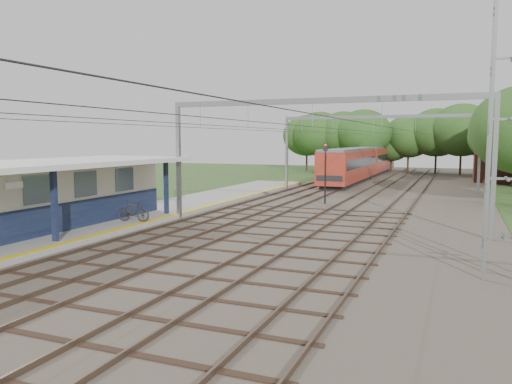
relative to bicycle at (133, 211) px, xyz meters
The scene contains 13 objects.
ground 13.18m from the bicycle, 63.15° to the right, with size 160.00×160.00×0.00m, color #2D4C1E.
ballast_bed 20.82m from the bicycle, 61.46° to the left, with size 18.00×90.00×0.10m, color #473D33.
platform 2.86m from the bicycle, 124.50° to the left, with size 5.00×52.00×0.35m, color gray.
yellow_stripe 2.44m from the bicycle, 73.16° to the left, with size 0.45×52.00×0.01m, color yellow.
station_building 5.68m from the bicycle, 121.88° to the right, with size 3.41×18.00×3.40m.
canopy 6.60m from the bicycle, 107.74° to the right, with size 6.40×20.00×3.44m.
rail_tracks 19.74m from the bicycle, 67.85° to the left, with size 11.80×88.00×0.15m.
catenary_system 17.08m from the bicycle, 55.47° to the left, with size 17.22×88.00×7.00m.
lattice_pylon 19.01m from the bicycle, 11.74° to the right, with size 1.30×1.30×12.00m.
tree_band 46.61m from the bicycle, 77.84° to the left, with size 31.72×30.88×8.82m.
bicycle is the anchor object (origin of this frame).
train 40.58m from the bicycle, 82.30° to the left, with size 2.89×36.03×3.80m.
signal_post 15.39m from the bicycle, 61.48° to the left, with size 0.33×0.28×4.57m.
Camera 1 is at (10.51, -10.71, 4.81)m, focal length 35.00 mm.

